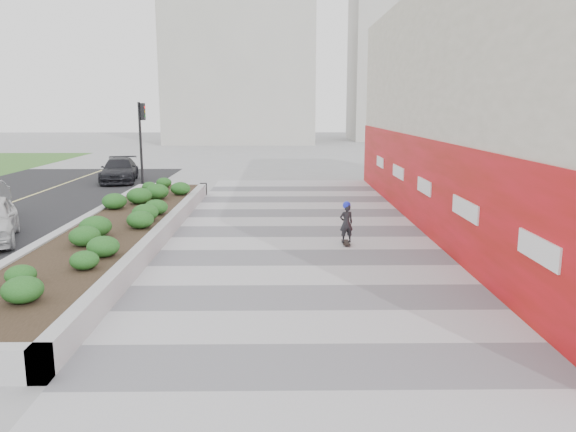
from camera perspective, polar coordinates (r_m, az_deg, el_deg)
name	(u,v)px	position (r m, az deg, el deg)	size (l,w,h in m)	color
ground	(315,331)	(10.36, 2.74, -11.56)	(160.00, 160.00, 0.00)	gray
walkway	(307,280)	(13.17, 1.95, -6.52)	(8.00, 36.00, 0.01)	#A8A8AD
building	(513,107)	(20.02, 21.89, 10.26)	(6.04, 24.08, 8.00)	beige
planter	(118,227)	(17.62, -16.86, -1.10)	(3.00, 18.00, 0.90)	#9E9EA0
traffic_signal_near	(142,133)	(27.87, -14.64, 8.18)	(0.33, 0.28, 4.20)	black
distant_bldg_north_l	(241,51)	(64.97, -4.82, 16.32)	(16.00, 12.00, 20.00)	#ADAAA3
distant_bldg_north_r	(411,38)	(71.73, 12.38, 17.22)	(14.00, 10.00, 24.00)	#ADAAA3
manhole_cover	(328,280)	(13.21, 4.13, -6.51)	(0.44, 0.44, 0.01)	#595654
skateboarder	(346,223)	(16.43, 5.94, -0.68)	(0.48, 0.72, 1.29)	beige
car_dark	(119,170)	(31.55, -16.76, 4.49)	(1.77, 4.36, 1.26)	black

